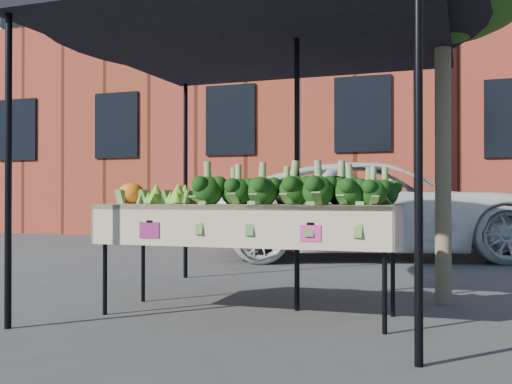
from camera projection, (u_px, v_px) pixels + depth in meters
name	position (u px, v px, depth m)	size (l,w,h in m)	color
ground	(261.00, 314.00, 4.91)	(90.00, 90.00, 0.00)	#37373A
table	(248.00, 260.00, 4.84)	(2.42, 0.87, 0.90)	#C1B39B
canopy	(261.00, 150.00, 5.25)	(3.16, 3.16, 2.74)	black
broccoli_heap	(295.00, 186.00, 4.74)	(1.63, 0.60, 0.30)	black
romanesco_cluster	(176.00, 190.00, 5.10)	(0.46, 0.60, 0.23)	#77AA2B
cauliflower_pair	(131.00, 192.00, 5.15)	(0.23, 0.23, 0.21)	orange
vehicle	(379.00, 88.00, 9.59)	(2.49, 1.50, 5.40)	white
street_tree	(443.00, 73.00, 5.39)	(2.10, 2.10, 4.14)	#1E4C14
building_left	(234.00, 78.00, 17.92)	(12.00, 8.00, 9.00)	maroon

